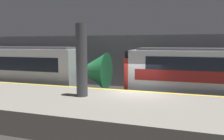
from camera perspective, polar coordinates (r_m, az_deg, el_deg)
name	(u,v)px	position (r m, az deg, el deg)	size (l,w,h in m)	color
ground_plane	(136,109)	(12.75, 6.42, -10.06)	(120.00, 120.00, 0.00)	#33302D
platform	(126,114)	(10.17, 3.60, -11.34)	(40.00, 5.20, 1.07)	gray
station_rear_barrier	(151,62)	(18.41, 10.22, 2.13)	(50.00, 0.15, 4.42)	gray
support_pillar_near	(82,60)	(11.00, -7.94, 2.52)	(0.56, 0.56, 3.64)	#47474C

